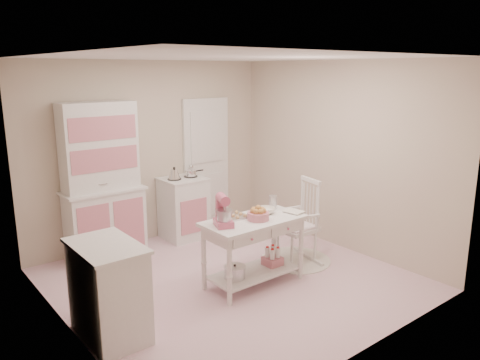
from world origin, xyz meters
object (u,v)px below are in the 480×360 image
(base_cabinet, at_px, (109,291))
(stove, at_px, (184,208))
(rocking_chair, at_px, (297,221))
(hutch, at_px, (102,181))
(work_table, at_px, (254,252))
(stand_mixer, at_px, (223,211))
(bread_basket, at_px, (258,216))

(base_cabinet, bearing_deg, stove, 43.23)
(base_cabinet, distance_m, rocking_chair, 2.67)
(stove, bearing_deg, hutch, 177.61)
(rocking_chair, xyz_separation_m, work_table, (-0.89, -0.18, -0.15))
(stand_mixer, xyz_separation_m, bread_basket, (0.44, -0.07, -0.12))
(bread_basket, bearing_deg, work_table, 111.80)
(hutch, bearing_deg, bread_basket, -62.55)
(hutch, height_order, stove, hutch)
(base_cabinet, xyz_separation_m, rocking_chair, (2.66, 0.18, 0.09))
(rocking_chair, height_order, stand_mixer, stand_mixer)
(work_table, distance_m, stand_mixer, 0.71)
(stove, height_order, base_cabinet, same)
(base_cabinet, bearing_deg, rocking_chair, 3.82)
(hutch, distance_m, base_cabinet, 2.14)
(stove, xyz_separation_m, stand_mixer, (-0.62, -1.84, 0.51))
(base_cabinet, relative_size, rocking_chair, 0.84)
(hutch, bearing_deg, work_table, -62.41)
(hutch, bearing_deg, base_cabinet, -112.15)
(base_cabinet, relative_size, stand_mixer, 2.71)
(base_cabinet, xyz_separation_m, stand_mixer, (1.35, 0.02, 0.51))
(hutch, height_order, rocking_chair, hutch)
(rocking_chair, bearing_deg, base_cabinet, -164.64)
(hutch, height_order, work_table, hutch)
(work_table, relative_size, stand_mixer, 3.53)
(base_cabinet, distance_m, bread_basket, 1.84)
(base_cabinet, bearing_deg, bread_basket, -1.56)
(base_cabinet, relative_size, work_table, 0.77)
(hutch, relative_size, work_table, 1.73)
(rocking_chair, bearing_deg, stand_mixer, -161.63)
(hutch, distance_m, stand_mixer, 1.97)
(bread_basket, bearing_deg, base_cabinet, 178.44)
(stove, height_order, rocking_chair, rocking_chair)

